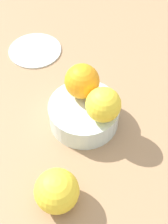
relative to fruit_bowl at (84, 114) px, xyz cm
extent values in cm
cube|color=#997551|center=(0.00, 0.00, -3.61)|extent=(110.00, 110.00, 2.00)
cylinder|color=silver|center=(0.00, 0.00, -2.21)|extent=(9.60, 9.60, 0.80)
cylinder|color=silver|center=(0.00, 0.00, 0.12)|extent=(15.49, 15.49, 5.46)
sphere|color=orange|center=(0.34, 3.63, 6.61)|extent=(7.52, 7.52, 7.52)
sphere|color=yellow|center=(3.51, -3.15, 6.47)|extent=(7.24, 7.24, 7.24)
sphere|color=yellow|center=(-7.03, -18.06, 1.53)|extent=(8.27, 8.27, 8.27)
cylinder|color=silver|center=(-10.59, 25.41, -2.21)|extent=(14.39, 14.39, 0.80)
camera|label=1|loc=(-4.88, -42.15, 54.47)|focal=50.25mm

